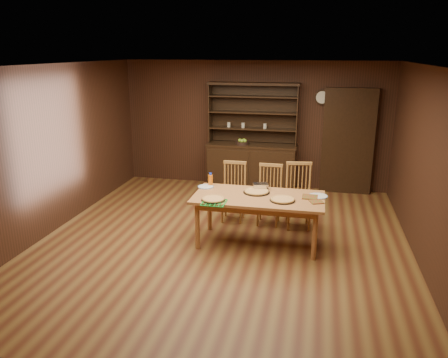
% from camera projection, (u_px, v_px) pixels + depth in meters
% --- Properties ---
extents(floor, '(6.00, 6.00, 0.00)m').
position_uv_depth(floor, '(223.00, 241.00, 6.64)').
color(floor, brown).
rests_on(floor, ground).
extents(room_shell, '(6.00, 6.00, 6.00)m').
position_uv_depth(room_shell, '(223.00, 140.00, 6.19)').
color(room_shell, silver).
rests_on(room_shell, floor).
extents(china_hutch, '(1.84, 0.52, 2.17)m').
position_uv_depth(china_hutch, '(252.00, 160.00, 9.05)').
color(china_hutch, black).
rests_on(china_hutch, floor).
extents(doorway, '(1.00, 0.18, 2.10)m').
position_uv_depth(doorway, '(348.00, 141.00, 8.66)').
color(doorway, black).
rests_on(doorway, floor).
extents(wall_clock, '(0.30, 0.05, 0.30)m').
position_uv_depth(wall_clock, '(322.00, 97.00, 8.59)').
color(wall_clock, black).
rests_on(wall_clock, room_shell).
extents(dining_table, '(1.89, 0.95, 0.75)m').
position_uv_depth(dining_table, '(258.00, 201.00, 6.39)').
color(dining_table, '#A96B3A').
rests_on(dining_table, floor).
extents(chair_left, '(0.41, 0.40, 1.00)m').
position_uv_depth(chair_left, '(234.00, 189.00, 7.39)').
color(chair_left, '#C28A42').
rests_on(chair_left, floor).
extents(chair_center, '(0.42, 0.40, 1.00)m').
position_uv_depth(chair_center, '(269.00, 192.00, 7.24)').
color(chair_center, '#C28A42').
rests_on(chair_center, floor).
extents(chair_right, '(0.49, 0.48, 1.06)m').
position_uv_depth(chair_right, '(298.00, 193.00, 7.10)').
color(chair_right, '#C28A42').
rests_on(chair_right, floor).
extents(pizza_left, '(0.34, 0.34, 0.04)m').
position_uv_depth(pizza_left, '(213.00, 199.00, 6.19)').
color(pizza_left, black).
rests_on(pizza_left, dining_table).
extents(pizza_right, '(0.36, 0.36, 0.04)m').
position_uv_depth(pizza_right, '(283.00, 200.00, 6.17)').
color(pizza_right, black).
rests_on(pizza_right, dining_table).
extents(pizza_center, '(0.40, 0.40, 0.04)m').
position_uv_depth(pizza_center, '(257.00, 191.00, 6.52)').
color(pizza_center, black).
rests_on(pizza_center, dining_table).
extents(cooling_rack, '(0.34, 0.34, 0.01)m').
position_uv_depth(cooling_rack, '(214.00, 202.00, 6.08)').
color(cooling_rack, '#0B9629').
rests_on(cooling_rack, dining_table).
extents(plate_left, '(0.25, 0.25, 0.02)m').
position_uv_depth(plate_left, '(206.00, 187.00, 6.78)').
color(plate_left, silver).
rests_on(plate_left, dining_table).
extents(plate_right, '(0.28, 0.28, 0.02)m').
position_uv_depth(plate_right, '(318.00, 196.00, 6.34)').
color(plate_right, silver).
rests_on(plate_right, dining_table).
extents(foil_dish, '(0.26, 0.21, 0.09)m').
position_uv_depth(foil_dish, '(261.00, 186.00, 6.67)').
color(foil_dish, white).
rests_on(foil_dish, dining_table).
extents(juice_bottle, '(0.07, 0.07, 0.20)m').
position_uv_depth(juice_bottle, '(210.00, 180.00, 6.84)').
color(juice_bottle, orange).
rests_on(juice_bottle, dining_table).
extents(pot_holder_a, '(0.23, 0.23, 0.01)m').
position_uv_depth(pot_holder_a, '(316.00, 202.00, 6.11)').
color(pot_holder_a, '#A51219').
rests_on(pot_holder_a, dining_table).
extents(pot_holder_b, '(0.22, 0.22, 0.02)m').
position_uv_depth(pot_holder_b, '(310.00, 197.00, 6.30)').
color(pot_holder_b, '#A51219').
rests_on(pot_holder_b, dining_table).
extents(fruit_bowl, '(0.27, 0.27, 0.12)m').
position_uv_depth(fruit_bowl, '(242.00, 142.00, 8.91)').
color(fruit_bowl, black).
rests_on(fruit_bowl, china_hutch).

